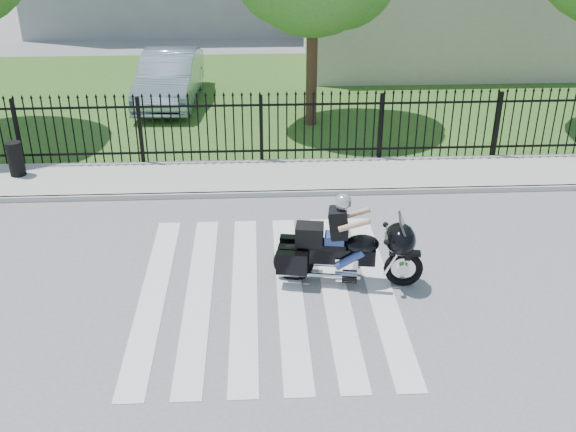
{
  "coord_description": "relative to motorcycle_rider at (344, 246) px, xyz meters",
  "views": [
    {
      "loc": [
        -0.14,
        -10.03,
        6.53
      ],
      "look_at": [
        0.42,
        0.98,
        1.0
      ],
      "focal_mm": 42.0,
      "sensor_mm": 36.0,
      "label": 1
    }
  ],
  "objects": [
    {
      "name": "crosswalk",
      "position": [
        -1.38,
        -0.28,
        -0.72
      ],
      "size": [
        5.0,
        5.5,
        0.01
      ],
      "primitive_type": null,
      "color": "silver",
      "rests_on": "ground"
    },
    {
      "name": "grass_strip",
      "position": [
        -1.38,
        11.72,
        -0.72
      ],
      "size": [
        40.0,
        12.0,
        0.02
      ],
      "primitive_type": "cube",
      "color": "#2E551D",
      "rests_on": "ground"
    },
    {
      "name": "curb",
      "position": [
        -1.38,
        3.72,
        -0.67
      ],
      "size": [
        40.0,
        0.12,
        0.12
      ],
      "primitive_type": "cube",
      "color": "#ADAAA3",
      "rests_on": "ground"
    },
    {
      "name": "parked_car",
      "position": [
        -4.25,
        11.13,
        0.1
      ],
      "size": [
        1.9,
        4.94,
        1.61
      ],
      "primitive_type": "imported",
      "rotation": [
        0.0,
        0.0,
        -0.04
      ],
      "color": "#92A6B8",
      "rests_on": "grass_strip"
    },
    {
      "name": "building_low",
      "position": [
        5.62,
        15.72,
        1.02
      ],
      "size": [
        10.0,
        6.0,
        3.5
      ],
      "primitive_type": "cube",
      "color": "beige",
      "rests_on": "ground"
    },
    {
      "name": "motorcycle_rider",
      "position": [
        0.0,
        0.0,
        0.0
      ],
      "size": [
        2.67,
        1.12,
        1.77
      ],
      "rotation": [
        0.0,
        0.0,
        -0.15
      ],
      "color": "black",
      "rests_on": "ground"
    },
    {
      "name": "iron_fence",
      "position": [
        -1.38,
        5.72,
        0.18
      ],
      "size": [
        26.0,
        0.04,
        1.8
      ],
      "color": "black",
      "rests_on": "ground"
    },
    {
      "name": "litter_bin",
      "position": [
        -7.27,
        5.0,
        -0.19
      ],
      "size": [
        0.37,
        0.37,
        0.83
      ],
      "primitive_type": "cylinder",
      "rotation": [
        0.0,
        0.0,
        0.01
      ],
      "color": "black",
      "rests_on": "sidewalk"
    },
    {
      "name": "ground",
      "position": [
        -1.38,
        -0.28,
        -0.73
      ],
      "size": [
        120.0,
        120.0,
        0.0
      ],
      "primitive_type": "plane",
      "color": "slate",
      "rests_on": "ground"
    },
    {
      "name": "sidewalk",
      "position": [
        -1.38,
        4.72,
        -0.67
      ],
      "size": [
        40.0,
        2.0,
        0.12
      ],
      "primitive_type": "cube",
      "color": "#ADAAA3",
      "rests_on": "ground"
    }
  ]
}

